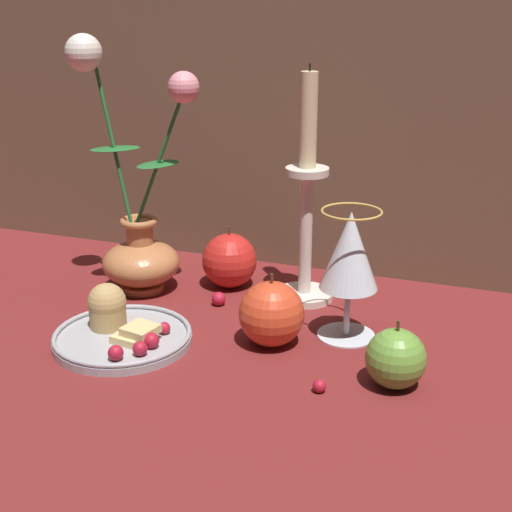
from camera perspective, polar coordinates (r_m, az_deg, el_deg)
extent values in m
plane|color=maroon|center=(0.96, -3.25, -5.48)|extent=(2.40, 2.40, 0.00)
cylinder|color=#B77042|center=(1.08, -9.05, -2.41)|extent=(0.06, 0.06, 0.01)
ellipsoid|color=#B77042|center=(1.06, -9.16, -0.54)|extent=(0.11, 0.11, 0.07)
cylinder|color=#B77042|center=(1.05, -9.29, 1.68)|extent=(0.04, 0.04, 0.04)
torus|color=#B77042|center=(1.04, -9.35, 2.76)|extent=(0.06, 0.06, 0.01)
cylinder|color=#23662D|center=(1.02, -11.42, 9.06)|extent=(0.06, 0.03, 0.24)
ellipsoid|color=#23662D|center=(1.02, -11.21, 8.42)|extent=(0.08, 0.08, 0.00)
sphere|color=silver|center=(1.01, -13.63, 15.54)|extent=(0.05, 0.05, 0.05)
cylinder|color=#23662D|center=(1.00, -7.67, 7.81)|extent=(0.09, 0.01, 0.20)
ellipsoid|color=#23662D|center=(1.00, -7.85, 7.29)|extent=(0.06, 0.08, 0.00)
sphere|color=pink|center=(0.96, -5.81, 13.28)|extent=(0.04, 0.04, 0.04)
cylinder|color=#A3A3A8|center=(0.92, -10.61, -6.57)|extent=(0.17, 0.17, 0.01)
torus|color=#A3A3A8|center=(0.92, -10.64, -6.12)|extent=(0.17, 0.17, 0.01)
cylinder|color=tan|center=(0.94, -11.77, -4.59)|extent=(0.05, 0.05, 0.03)
sphere|color=tan|center=(0.93, -11.84, -3.63)|extent=(0.05, 0.05, 0.05)
cube|color=#DBBC7A|center=(0.90, -9.97, -6.42)|extent=(0.04, 0.04, 0.01)
cube|color=#DBBC7A|center=(0.89, -9.23, -5.86)|extent=(0.04, 0.04, 0.01)
sphere|color=#AD192D|center=(0.86, -11.16, -7.61)|extent=(0.02, 0.02, 0.02)
sphere|color=#AD192D|center=(0.86, -9.26, -7.33)|extent=(0.02, 0.02, 0.02)
sphere|color=#AD192D|center=(0.88, -8.37, -6.71)|extent=(0.02, 0.02, 0.02)
sphere|color=#AD192D|center=(0.91, -7.34, -5.74)|extent=(0.02, 0.02, 0.02)
cylinder|color=silver|center=(0.93, 7.20, -6.23)|extent=(0.07, 0.07, 0.00)
cylinder|color=silver|center=(0.92, 7.29, -4.34)|extent=(0.01, 0.01, 0.06)
cone|color=silver|center=(0.89, 7.52, 0.47)|extent=(0.07, 0.07, 0.10)
cone|color=gold|center=(0.89, 7.48, -0.44)|extent=(0.06, 0.06, 0.07)
torus|color=gold|center=(0.87, 7.67, 3.56)|extent=(0.08, 0.08, 0.00)
cylinder|color=silver|center=(1.04, 3.87, -3.12)|extent=(0.08, 0.08, 0.01)
cylinder|color=silver|center=(1.00, 3.99, 1.69)|extent=(0.02, 0.02, 0.17)
cylinder|color=silver|center=(0.98, 4.12, 6.78)|extent=(0.06, 0.06, 0.01)
cylinder|color=beige|center=(0.97, 4.22, 10.76)|extent=(0.02, 0.02, 0.13)
cylinder|color=black|center=(0.96, 4.33, 14.82)|extent=(0.00, 0.00, 0.01)
sphere|color=red|center=(1.06, -2.14, -0.36)|extent=(0.08, 0.08, 0.08)
cylinder|color=#4C3319|center=(1.05, -2.18, 2.05)|extent=(0.00, 0.00, 0.01)
sphere|color=#D14223|center=(0.89, 1.25, -4.64)|extent=(0.08, 0.08, 0.08)
cylinder|color=#4C3319|center=(0.87, 1.27, -1.80)|extent=(0.00, 0.00, 0.01)
sphere|color=#669938|center=(0.81, 11.12, -8.05)|extent=(0.07, 0.07, 0.07)
cylinder|color=#4C3319|center=(0.79, 11.31, -5.48)|extent=(0.00, 0.00, 0.01)
sphere|color=#AD192D|center=(1.01, -3.01, -3.44)|extent=(0.02, 0.02, 0.02)
sphere|color=#AD192D|center=(0.80, 5.09, -10.32)|extent=(0.02, 0.02, 0.02)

